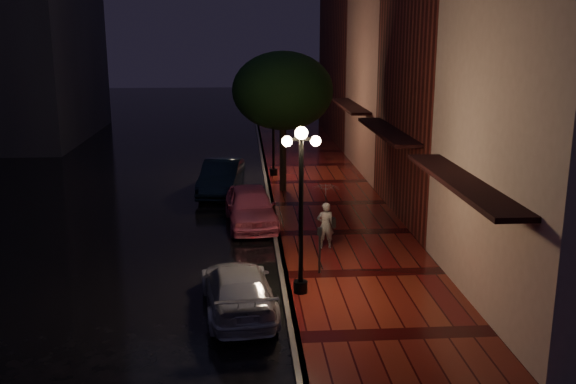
% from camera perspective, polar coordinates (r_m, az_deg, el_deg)
% --- Properties ---
extents(ground, '(120.00, 120.00, 0.00)m').
position_cam_1_polar(ground, '(21.47, -1.02, -4.09)').
color(ground, black).
rests_on(ground, ground).
extents(sidewalk, '(4.50, 60.00, 0.15)m').
position_cam_1_polar(sidewalk, '(21.68, 4.94, -3.76)').
color(sidewalk, '#460C0C').
rests_on(sidewalk, ground).
extents(curb, '(0.25, 60.00, 0.15)m').
position_cam_1_polar(curb, '(21.45, -1.02, -3.90)').
color(curb, '#595451').
rests_on(curb, ground).
extents(storefront_mid, '(5.00, 8.00, 11.00)m').
position_cam_1_polar(storefront_mid, '(23.82, 16.02, 10.67)').
color(storefront_mid, '#511914').
rests_on(storefront_mid, ground).
extents(storefront_far, '(5.00, 8.00, 9.00)m').
position_cam_1_polar(storefront_far, '(31.50, 10.93, 9.83)').
color(storefront_far, '#8C5951').
rests_on(storefront_far, ground).
extents(storefront_extra, '(5.00, 12.00, 10.00)m').
position_cam_1_polar(storefront_extra, '(41.21, 7.36, 11.60)').
color(storefront_extra, '#511914').
rests_on(storefront_extra, ground).
extents(streetlamp_near, '(0.96, 0.36, 4.31)m').
position_cam_1_polar(streetlamp_near, '(15.97, 1.17, -0.77)').
color(streetlamp_near, black).
rests_on(streetlamp_near, sidewalk).
extents(streetlamp_far, '(0.96, 0.36, 4.31)m').
position_cam_1_polar(streetlamp_far, '(29.69, -1.31, 6.14)').
color(streetlamp_far, black).
rests_on(streetlamp_far, sidewalk).
extents(street_tree, '(4.16, 4.16, 5.80)m').
position_cam_1_polar(street_tree, '(26.53, -0.44, 8.78)').
color(street_tree, black).
rests_on(street_tree, sidewalk).
extents(pink_car, '(2.01, 4.26, 1.41)m').
position_cam_1_polar(pink_car, '(22.65, -3.34, -1.28)').
color(pink_car, '#DD5B7A').
rests_on(pink_car, ground).
extents(navy_car, '(2.03, 4.50, 1.43)m').
position_cam_1_polar(navy_car, '(27.22, -5.91, 1.31)').
color(navy_car, black).
rests_on(navy_car, ground).
extents(silver_car, '(2.08, 4.22, 1.18)m').
position_cam_1_polar(silver_car, '(15.86, -4.46, -8.60)').
color(silver_car, '#B1B0B8').
rests_on(silver_car, ground).
extents(woman_with_umbrella, '(0.85, 0.87, 2.05)m').
position_cam_1_polar(woman_with_umbrella, '(19.67, 3.37, -1.24)').
color(woman_with_umbrella, white).
rests_on(woman_with_umbrella, sidewalk).
extents(parking_meter, '(0.15, 0.13, 1.32)m').
position_cam_1_polar(parking_meter, '(17.80, 2.84, -4.78)').
color(parking_meter, black).
rests_on(parking_meter, sidewalk).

